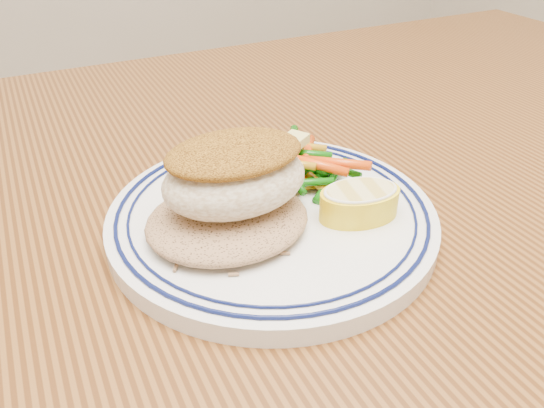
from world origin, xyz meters
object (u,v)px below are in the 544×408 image
at_px(lemon_wedge, 359,201).
at_px(fish_fillet, 235,173).
at_px(vegetable_pile, 298,165).
at_px(plate, 272,215).
at_px(rice_pilaf, 227,216).
at_px(dining_table, 240,312).

bearing_deg(lemon_wedge, fish_fillet, 160.08).
relative_size(fish_fillet, vegetable_pile, 1.02).
distance_m(plate, rice_pilaf, 0.04).
bearing_deg(dining_table, fish_fillet, -109.71).
height_order(plate, lemon_wedge, lemon_wedge).
bearing_deg(fish_fillet, plate, 10.22).
height_order(plate, rice_pilaf, rice_pilaf).
distance_m(dining_table, fish_fillet, 0.16).
bearing_deg(rice_pilaf, lemon_wedge, -16.40).
bearing_deg(dining_table, rice_pilaf, -122.48).
bearing_deg(vegetable_pile, dining_table, -166.46).
distance_m(rice_pilaf, fish_fillet, 0.03).
height_order(dining_table, plate, plate).
relative_size(fish_fillet, lemon_wedge, 1.55).
relative_size(plate, lemon_wedge, 3.73).
xyz_separation_m(fish_fillet, lemon_wedge, (0.09, -0.03, -0.03)).
relative_size(dining_table, fish_fillet, 14.31).
height_order(fish_fillet, lemon_wedge, fish_fillet).
bearing_deg(rice_pilaf, vegetable_pile, 27.19).
bearing_deg(lemon_wedge, plate, 145.72).
bearing_deg(vegetable_pile, fish_fillet, -152.22).
distance_m(plate, lemon_wedge, 0.07).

